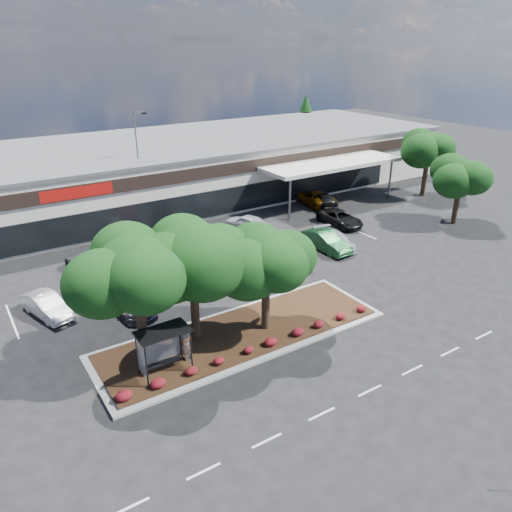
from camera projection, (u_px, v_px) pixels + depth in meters
ground at (309, 357)px, 28.31m from camera, size 160.00×160.00×0.00m
retail_store at (112, 176)px, 53.16m from camera, size 80.40×25.20×6.25m
landscape_island at (242, 334)px, 30.34m from camera, size 18.00×6.00×0.26m
lane_markings at (218, 287)px, 36.25m from camera, size 33.12×20.06×0.01m
shrub_row at (261, 345)px, 28.57m from camera, size 17.00×0.80×0.50m
bus_shelter at (162, 338)px, 25.92m from camera, size 2.75×1.55×2.59m
island_tree_west at (139, 297)px, 26.10m from camera, size 7.20×7.20×7.89m
island_tree_mid at (193, 281)px, 28.50m from camera, size 6.60×6.60×7.32m
island_tree_east at (266, 280)px, 29.50m from camera, size 5.80×5.80×6.50m
tree_east_near at (459, 191)px, 47.66m from camera, size 5.60×5.60×6.51m
tree_east_far at (427, 163)px, 56.08m from camera, size 6.40×6.40×7.62m
conifer_north_east at (305, 124)px, 77.30m from camera, size 3.96×3.96×9.00m
person_waiting at (187, 346)px, 27.35m from camera, size 0.68×0.48×1.76m
light_pole at (141, 174)px, 47.67m from camera, size 1.43×0.50×10.55m
car_0 at (47, 306)px, 32.34m from camera, size 2.69×4.63×1.44m
car_1 at (124, 298)px, 33.08m from camera, size 3.11×5.77×1.59m
car_3 at (151, 270)px, 37.43m from camera, size 2.44×4.43×1.39m
car_4 at (246, 248)px, 40.95m from camera, size 2.21×5.23×1.68m
car_5 at (290, 254)px, 39.95m from camera, size 3.42×5.52×1.49m
car_6 at (335, 240)px, 43.00m from camera, size 2.52×4.85×1.34m
car_7 at (326, 241)px, 42.38m from camera, size 1.87×4.99×1.63m
car_8 at (340, 218)px, 48.11m from camera, size 2.52×5.18×1.42m
car_10 at (93, 263)px, 38.21m from camera, size 3.70×6.30×1.65m
car_11 at (124, 236)px, 43.71m from camera, size 2.43×5.21×1.47m
car_12 at (169, 247)px, 41.43m from camera, size 2.65×5.03×1.39m
car_13 at (179, 223)px, 46.40m from camera, size 2.46×5.04×1.66m
car_14 at (247, 223)px, 46.76m from camera, size 3.05×4.87×1.55m
car_16 at (314, 197)px, 54.19m from camera, size 3.28×5.88×1.55m
car_17 at (322, 200)px, 53.32m from camera, size 3.22×5.16×1.64m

